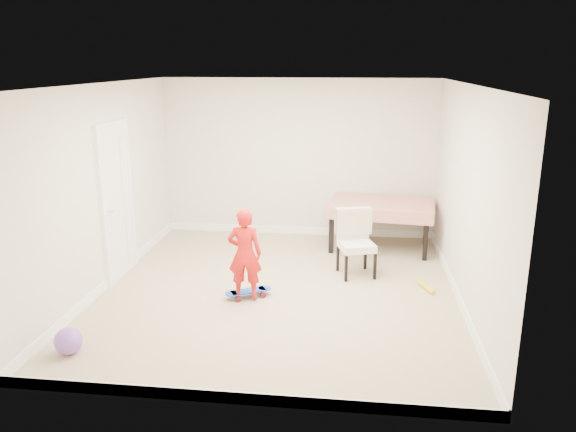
# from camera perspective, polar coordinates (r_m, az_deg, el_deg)

# --- Properties ---
(ground) EXTENTS (5.00, 5.00, 0.00)m
(ground) POSITION_cam_1_polar(r_m,az_deg,el_deg) (7.30, -0.97, -7.60)
(ground) COLOR tan
(ground) RESTS_ON ground
(ceiling) EXTENTS (4.50, 5.00, 0.04)m
(ceiling) POSITION_cam_1_polar(r_m,az_deg,el_deg) (6.72, -1.08, 13.08)
(ceiling) COLOR white
(ceiling) RESTS_ON wall_back
(wall_back) EXTENTS (4.50, 0.04, 2.60)m
(wall_back) POSITION_cam_1_polar(r_m,az_deg,el_deg) (9.31, 1.06, 5.84)
(wall_back) COLOR beige
(wall_back) RESTS_ON ground
(wall_front) EXTENTS (4.50, 0.04, 2.60)m
(wall_front) POSITION_cam_1_polar(r_m,az_deg,el_deg) (4.55, -5.28, -4.70)
(wall_front) COLOR beige
(wall_front) RESTS_ON ground
(wall_left) EXTENTS (0.04, 5.00, 2.60)m
(wall_left) POSITION_cam_1_polar(r_m,az_deg,el_deg) (7.52, -18.13, 2.73)
(wall_left) COLOR beige
(wall_left) RESTS_ON ground
(wall_right) EXTENTS (0.04, 5.00, 2.60)m
(wall_right) POSITION_cam_1_polar(r_m,az_deg,el_deg) (6.96, 17.51, 1.78)
(wall_right) COLOR beige
(wall_right) RESTS_ON ground
(door) EXTENTS (0.11, 0.94, 2.11)m
(door) POSITION_cam_1_polar(r_m,az_deg,el_deg) (7.84, -17.01, 1.26)
(door) COLOR white
(door) RESTS_ON ground
(baseboard_back) EXTENTS (4.50, 0.02, 0.12)m
(baseboard_back) POSITION_cam_1_polar(r_m,az_deg,el_deg) (9.60, 1.03, -1.46)
(baseboard_back) COLOR white
(baseboard_back) RESTS_ON ground
(baseboard_front) EXTENTS (4.50, 0.02, 0.12)m
(baseboard_front) POSITION_cam_1_polar(r_m,az_deg,el_deg) (5.10, -4.94, -17.93)
(baseboard_front) COLOR white
(baseboard_front) RESTS_ON ground
(baseboard_left) EXTENTS (0.02, 5.00, 0.12)m
(baseboard_left) POSITION_cam_1_polar(r_m,az_deg,el_deg) (7.88, -17.44, -6.10)
(baseboard_left) COLOR white
(baseboard_left) RESTS_ON ground
(baseboard_right) EXTENTS (0.02, 5.00, 0.12)m
(baseboard_right) POSITION_cam_1_polar(r_m,az_deg,el_deg) (7.34, 16.80, -7.66)
(baseboard_right) COLOR white
(baseboard_right) RESTS_ON ground
(dining_table) EXTENTS (1.71, 1.19, 0.75)m
(dining_table) POSITION_cam_1_polar(r_m,az_deg,el_deg) (8.91, 9.34, -0.93)
(dining_table) COLOR red
(dining_table) RESTS_ON ground
(dining_chair) EXTENTS (0.65, 0.71, 0.92)m
(dining_chair) POSITION_cam_1_polar(r_m,az_deg,el_deg) (7.71, 6.98, -2.80)
(dining_chair) COLOR white
(dining_chair) RESTS_ON ground
(skateboard) EXTENTS (0.63, 0.48, 0.09)m
(skateboard) POSITION_cam_1_polar(r_m,az_deg,el_deg) (7.11, -4.05, -7.88)
(skateboard) COLOR blue
(skateboard) RESTS_ON ground
(child) EXTENTS (0.43, 0.30, 1.13)m
(child) POSITION_cam_1_polar(r_m,az_deg,el_deg) (6.85, -4.41, -4.13)
(child) COLOR red
(child) RESTS_ON ground
(balloon) EXTENTS (0.28, 0.28, 0.28)m
(balloon) POSITION_cam_1_polar(r_m,az_deg,el_deg) (6.20, -21.42, -11.75)
(balloon) COLOR #8551C4
(balloon) RESTS_ON ground
(foam_toy) EXTENTS (0.20, 0.39, 0.06)m
(foam_toy) POSITION_cam_1_polar(r_m,az_deg,el_deg) (7.54, 13.85, -7.04)
(foam_toy) COLOR gold
(foam_toy) RESTS_ON ground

